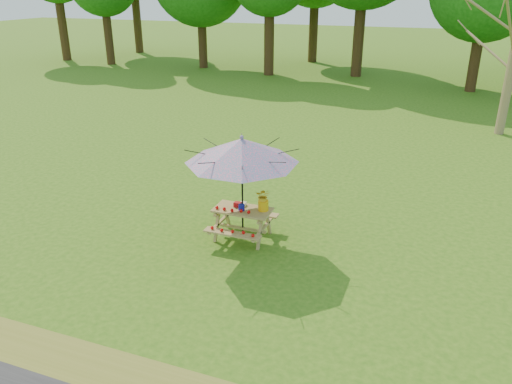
% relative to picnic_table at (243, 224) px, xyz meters
% --- Properties ---
extents(ground, '(120.00, 120.00, 0.00)m').
position_rel_picnic_table_xyz_m(ground, '(1.77, -1.74, -0.33)').
color(ground, '#306112').
rests_on(ground, ground).
extents(picnic_table, '(1.20, 1.32, 0.67)m').
position_rel_picnic_table_xyz_m(picnic_table, '(0.00, 0.00, 0.00)').
color(picnic_table, '#A8884B').
rests_on(picnic_table, ground).
extents(patio_umbrella, '(3.01, 3.01, 2.26)m').
position_rel_picnic_table_xyz_m(patio_umbrella, '(0.00, 0.00, 1.62)').
color(patio_umbrella, black).
rests_on(patio_umbrella, ground).
extents(produce_bins, '(0.28, 0.37, 0.13)m').
position_rel_picnic_table_xyz_m(produce_bins, '(-0.06, 0.04, 0.40)').
color(produce_bins, '#A90D12').
rests_on(produce_bins, picnic_table).
extents(tomatoes_row, '(0.77, 0.13, 0.07)m').
position_rel_picnic_table_xyz_m(tomatoes_row, '(-0.15, -0.18, 0.38)').
color(tomatoes_row, red).
rests_on(tomatoes_row, picnic_table).
extents(flower_bucket, '(0.34, 0.30, 0.48)m').
position_rel_picnic_table_xyz_m(flower_bucket, '(0.42, 0.10, 0.60)').
color(flower_bucket, '#FFB20D').
rests_on(flower_bucket, picnic_table).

